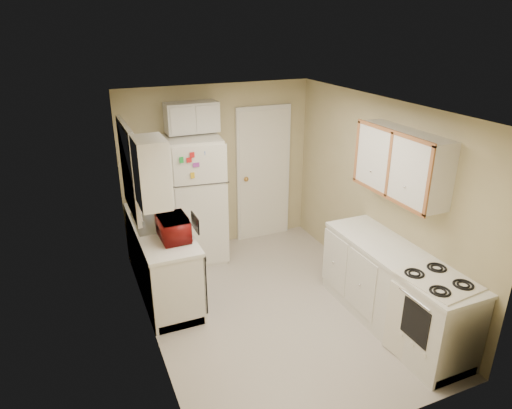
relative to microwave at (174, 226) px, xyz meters
name	(u,v)px	position (x,y,z in m)	size (l,w,h in m)	color
floor	(272,307)	(1.01, -0.49, -1.05)	(3.80, 3.80, 0.00)	beige
ceiling	(276,107)	(1.01, -0.49, 1.35)	(3.80, 3.80, 0.00)	white
wall_left	(146,238)	(-0.39, -0.49, 0.15)	(3.80, 3.80, 0.00)	tan
wall_right	(378,198)	(2.41, -0.49, 0.15)	(3.80, 3.80, 0.00)	tan
wall_back	(218,168)	(1.01, 1.41, 0.15)	(2.80, 2.80, 0.00)	tan
wall_front	(382,310)	(1.01, -2.39, 0.15)	(2.80, 2.80, 0.00)	tan
left_counter	(162,258)	(-0.09, 0.41, -0.60)	(0.60, 1.80, 0.90)	silver
dishwasher	(198,274)	(0.20, -0.19, -0.56)	(0.03, 0.58, 0.72)	black
sink	(157,224)	(-0.09, 0.56, -0.19)	(0.54, 0.74, 0.16)	gray
microwave	(174,226)	(0.00, 0.00, 0.00)	(0.26, 0.46, 0.31)	maroon
soap_bottle	(147,206)	(-0.14, 0.86, -0.05)	(0.09, 0.09, 0.20)	white
window_blinds	(129,169)	(-0.35, 0.56, 0.55)	(0.10, 0.98, 1.08)	silver
upper_cabinet_left	(151,173)	(-0.24, -0.27, 0.75)	(0.30, 0.45, 0.70)	silver
refrigerator	(195,199)	(0.56, 1.10, -0.16)	(0.73, 0.71, 1.78)	white
cabinet_over_fridge	(192,117)	(0.61, 1.26, 0.95)	(0.70, 0.30, 0.40)	silver
interior_door	(263,174)	(1.71, 1.37, -0.03)	(0.86, 0.06, 2.08)	white
right_counter	(394,289)	(2.11, -1.29, -0.60)	(0.60, 2.00, 0.90)	silver
stove	(430,323)	(2.10, -1.88, -0.64)	(0.54, 0.67, 0.81)	white
upper_cabinet_right	(402,163)	(2.26, -0.99, 0.75)	(0.30, 1.20, 0.70)	silver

